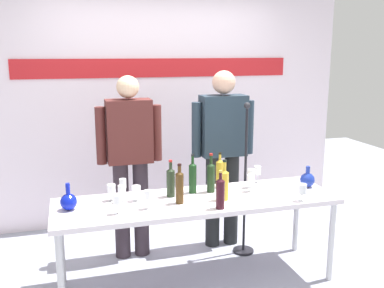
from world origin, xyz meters
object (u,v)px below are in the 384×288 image
(wine_bottle_4, at_px, (171,181))
(wine_glass_left_4, at_px, (123,184))
(wine_glass_left_1, at_px, (122,191))
(wine_glass_left_5, at_px, (148,195))
(presenter_right, at_px, (223,147))
(wine_glass_left_2, at_px, (136,190))
(wine_bottle_0, at_px, (211,176))
(wine_bottle_1, at_px, (220,192))
(decanter_blue_left, at_px, (69,201))
(wine_glass_left_3, at_px, (118,200))
(presenter_left, at_px, (130,156))
(display_table, at_px, (197,205))
(wine_bottle_2, at_px, (193,177))
(wine_bottle_3, at_px, (220,172))
(decanter_blue_right, at_px, (307,180))
(wine_glass_left_0, at_px, (111,189))
(wine_bottle_5, at_px, (180,186))
(wine_glass_right_1, at_px, (251,174))
(wine_glass_right_0, at_px, (302,189))
(wine_glass_right_2, at_px, (251,180))
(wine_bottle_6, at_px, (224,183))
(wine_glass_right_3, at_px, (258,171))

(wine_bottle_4, relative_size, wine_glass_left_4, 1.97)
(wine_glass_left_1, height_order, wine_glass_left_5, wine_glass_left_5)
(presenter_right, bearing_deg, wine_glass_left_2, -149.76)
(wine_bottle_0, height_order, wine_bottle_1, wine_bottle_0)
(decanter_blue_left, bearing_deg, wine_glass_left_3, -28.32)
(presenter_left, bearing_deg, wine_glass_left_4, -106.11)
(decanter_blue_left, height_order, wine_bottle_1, wine_bottle_1)
(display_table, distance_m, wine_bottle_4, 0.29)
(wine_bottle_2, bearing_deg, wine_glass_left_5, -147.36)
(wine_glass_left_2, bearing_deg, wine_bottle_3, 11.18)
(wine_bottle_0, bearing_deg, wine_glass_left_2, -175.47)
(decanter_blue_right, relative_size, wine_glass_left_0, 1.39)
(wine_bottle_5, xyz_separation_m, wine_glass_left_3, (-0.49, -0.09, -0.03))
(wine_glass_left_2, relative_size, wine_glass_left_4, 0.80)
(decanter_blue_right, height_order, wine_glass_left_3, decanter_blue_right)
(wine_glass_left_2, distance_m, wine_glass_right_1, 1.02)
(wine_glass_right_1, bearing_deg, wine_glass_right_0, -60.65)
(wine_glass_left_5, bearing_deg, wine_glass_left_0, 132.84)
(wine_glass_left_0, bearing_deg, presenter_left, 65.35)
(wine_bottle_5, bearing_deg, wine_glass_left_5, -167.96)
(wine_bottle_4, bearing_deg, presenter_left, 116.77)
(wine_bottle_1, relative_size, wine_glass_right_2, 2.06)
(wine_glass_left_3, bearing_deg, wine_bottle_6, 5.02)
(wine_glass_right_0, bearing_deg, wine_bottle_0, 146.01)
(decanter_blue_left, bearing_deg, wine_bottle_1, -14.67)
(wine_bottle_0, relative_size, wine_bottle_6, 1.01)
(decanter_blue_left, relative_size, wine_glass_left_3, 1.41)
(decanter_blue_right, distance_m, wine_glass_right_2, 0.53)
(decanter_blue_right, bearing_deg, wine_glass_right_1, 165.19)
(wine_bottle_0, height_order, wine_glass_right_1, wine_bottle_0)
(wine_bottle_4, relative_size, wine_glass_left_0, 2.28)
(wine_bottle_3, distance_m, wine_glass_right_3, 0.38)
(wine_glass_left_3, bearing_deg, presenter_right, 35.41)
(presenter_right, bearing_deg, wine_bottle_2, -133.15)
(wine_bottle_2, bearing_deg, wine_glass_right_0, -29.63)
(wine_glass_left_1, bearing_deg, wine_bottle_4, 5.70)
(wine_glass_right_3, bearing_deg, wine_glass_left_3, -161.82)
(presenter_left, height_order, wine_glass_right_3, presenter_left)
(wine_glass_right_2, bearing_deg, wine_glass_left_3, -169.60)
(wine_glass_left_2, xyz_separation_m, wine_glass_right_3, (1.14, 0.19, 0.02))
(wine_bottle_1, bearing_deg, decanter_blue_right, 17.51)
(decanter_blue_left, relative_size, wine_glass_right_0, 1.48)
(display_table, height_order, wine_bottle_0, wine_bottle_0)
(presenter_right, xyz_separation_m, wine_glass_right_3, (0.21, -0.35, -0.16))
(decanter_blue_left, distance_m, presenter_right, 1.58)
(wine_glass_left_2, bearing_deg, wine_bottle_2, 8.48)
(wine_bottle_1, bearing_deg, wine_bottle_2, 102.83)
(wine_glass_right_0, bearing_deg, wine_glass_left_0, 163.54)
(wine_bottle_0, xyz_separation_m, wine_glass_left_3, (-0.82, -0.29, -0.03))
(wine_glass_left_3, xyz_separation_m, wine_glass_left_4, (0.08, 0.36, 0.01))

